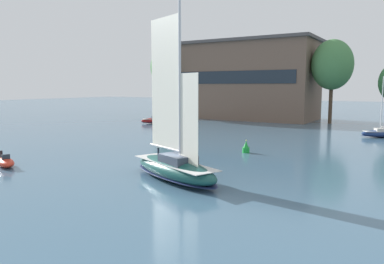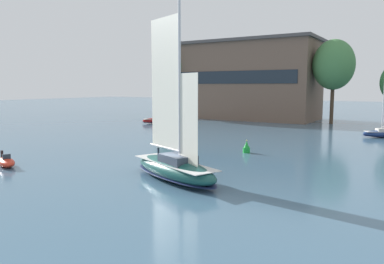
% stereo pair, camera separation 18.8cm
% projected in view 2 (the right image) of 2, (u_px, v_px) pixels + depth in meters
% --- Properties ---
extents(ground_plane, '(400.00, 400.00, 0.00)m').
position_uv_depth(ground_plane, '(174.00, 180.00, 33.34)').
color(ground_plane, '#42667F').
extents(waterfront_building, '(39.71, 17.64, 19.69)m').
position_uv_depth(waterfront_building, '(240.00, 80.00, 97.47)').
color(waterfront_building, brown).
rests_on(waterfront_building, ground).
extents(tree_shore_left, '(9.00, 9.00, 18.53)m').
position_uv_depth(tree_shore_left, '(334.00, 65.00, 82.13)').
color(tree_shore_left, '#4C3828').
rests_on(tree_shore_left, ground).
extents(tree_shore_right, '(9.24, 9.24, 19.02)m').
position_uv_depth(tree_shore_right, '(169.00, 67.00, 100.08)').
color(tree_shore_right, brown).
rests_on(tree_shore_right, ground).
extents(sailboat_main, '(11.81, 7.37, 15.74)m').
position_uv_depth(sailboat_main, '(174.00, 166.00, 33.17)').
color(sailboat_main, '#194C47').
rests_on(sailboat_main, ground).
extents(sailboat_moored_far_slip, '(6.82, 6.93, 10.45)m').
position_uv_depth(sailboat_moored_far_slip, '(159.00, 120.00, 84.04)').
color(sailboat_moored_far_slip, maroon).
rests_on(sailboat_moored_far_slip, ground).
extents(motor_tender, '(4.06, 2.73, 1.45)m').
position_uv_depth(motor_tender, '(6.00, 162.00, 38.72)').
color(motor_tender, red).
rests_on(motor_tender, ground).
extents(channel_buoy, '(0.89, 0.89, 1.64)m').
position_uv_depth(channel_buoy, '(246.00, 148.00, 46.77)').
color(channel_buoy, green).
rests_on(channel_buoy, ground).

